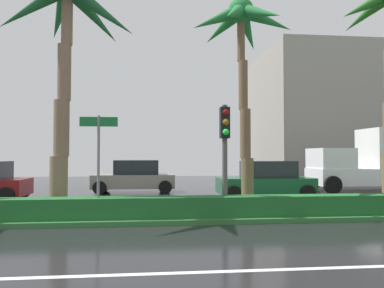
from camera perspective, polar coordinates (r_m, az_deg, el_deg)
The scene contains 11 objects.
ground_plane at distance 13.54m, azimuth -18.08°, elevation -10.35°, with size 90.00×42.00×0.10m, color black.
median_strip at distance 12.56m, azimuth -19.06°, elevation -10.45°, with size 85.50×4.00×0.15m, color #2D6B33.
median_hedge at distance 11.16m, azimuth -20.72°, elevation -9.59°, with size 76.50×0.70×0.60m.
palm_tree_centre_left at distance 12.81m, azimuth -19.45°, elevation 17.00°, with size 4.58×4.64×7.75m.
palm_tree_centre at distance 13.43m, azimuth 7.92°, elevation 16.51°, with size 3.82×3.47×7.48m.
traffic_signal_median_right at distance 11.06m, azimuth 5.25°, elevation 0.80°, with size 0.28×0.43×3.39m.
street_name_sign at distance 10.84m, azimuth -14.66°, elevation -1.24°, with size 1.10×0.08×3.00m.
car_in_traffic_second at distance 19.42m, azimuth -9.10°, elevation -5.19°, with size 4.30×2.02×1.72m.
car_in_traffic_third at distance 16.85m, azimuth 11.67°, elevation -5.70°, with size 4.30×2.02×1.72m.
box_truck_lead at distance 22.19m, azimuth 26.44°, elevation -2.73°, with size 6.40×2.64×3.46m.
building_far_right at distance 37.40m, azimuth 24.87°, elevation 3.85°, with size 19.06×12.58×11.09m.
Camera 1 is at (2.84, -4.08, 1.99)m, focal length 33.51 mm.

